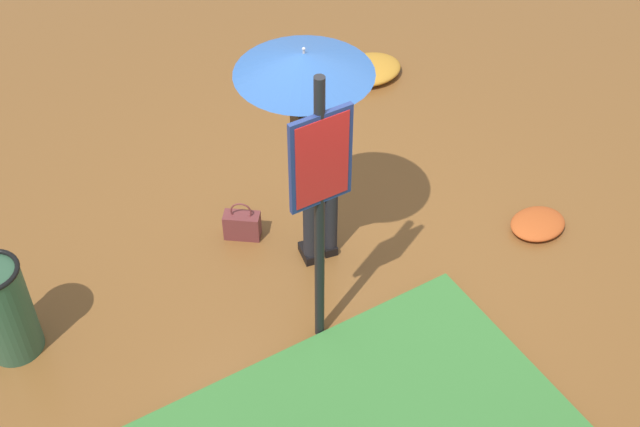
# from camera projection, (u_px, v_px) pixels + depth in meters

# --- Properties ---
(ground_plane) EXTENTS (18.00, 18.00, 0.00)m
(ground_plane) POSITION_uv_depth(u_px,v_px,m) (328.00, 256.00, 7.04)
(ground_plane) COLOR brown
(person_with_umbrella) EXTENTS (0.96, 0.96, 2.04)m
(person_with_umbrella) POSITION_uv_depth(u_px,v_px,m) (311.00, 105.00, 5.95)
(person_with_umbrella) COLOR black
(person_with_umbrella) RESTS_ON ground_plane
(info_sign_post) EXTENTS (0.44, 0.07, 2.30)m
(info_sign_post) POSITION_uv_depth(u_px,v_px,m) (320.00, 190.00, 5.46)
(info_sign_post) COLOR black
(info_sign_post) RESTS_ON ground_plane
(handbag) EXTENTS (0.32, 0.29, 0.37)m
(handbag) POSITION_uv_depth(u_px,v_px,m) (242.00, 225.00, 7.12)
(handbag) COLOR brown
(handbag) RESTS_ON ground_plane
(trash_bin) EXTENTS (0.42, 0.42, 0.83)m
(trash_bin) POSITION_uv_depth(u_px,v_px,m) (3.00, 309.00, 6.08)
(trash_bin) COLOR #2D5138
(trash_bin) RESTS_ON ground_plane
(leaf_pile_near_person) EXTENTS (0.70, 0.56, 0.15)m
(leaf_pile_near_person) POSITION_uv_depth(u_px,v_px,m) (369.00, 69.00, 8.88)
(leaf_pile_near_person) COLOR #C68428
(leaf_pile_near_person) RESTS_ON ground_plane
(leaf_pile_by_bench) EXTENTS (0.50, 0.40, 0.11)m
(leaf_pile_by_bench) POSITION_uv_depth(u_px,v_px,m) (538.00, 224.00, 7.24)
(leaf_pile_by_bench) COLOR #B74C1E
(leaf_pile_by_bench) RESTS_ON ground_plane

